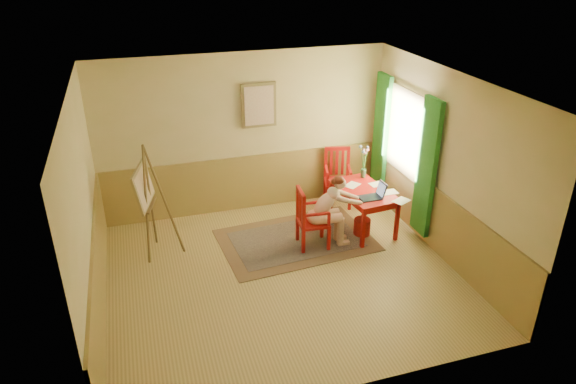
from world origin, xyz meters
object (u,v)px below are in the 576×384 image
object	(u,v)px
chair_left	(310,219)
figure	(329,208)
laptop	(374,195)
chair_back	(337,177)
easel	(146,191)
table	(363,195)

from	to	relation	value
chair_left	figure	bearing A→B (deg)	-7.25
figure	laptop	distance (m)	0.77
chair_back	easel	world-z (taller)	easel
chair_left	easel	bearing A→B (deg)	166.99
table	chair_left	world-z (taller)	chair_left
laptop	chair_back	bearing A→B (deg)	93.35
laptop	table	bearing A→B (deg)	94.33
chair_back	laptop	bearing A→B (deg)	-86.65
laptop	easel	xyz separation A→B (m)	(-3.44, 0.58, 0.29)
figure	easel	distance (m)	2.78
table	laptop	world-z (taller)	laptop
laptop	chair_left	bearing A→B (deg)	178.49
chair_back	easel	size ratio (longest dim) A/B	0.58
table	easel	size ratio (longest dim) A/B	0.70
table	chair_back	distance (m)	1.00
chair_back	figure	world-z (taller)	figure
figure	chair_left	bearing A→B (deg)	172.75
chair_left	chair_back	distance (m)	1.61
table	chair_back	bearing A→B (deg)	93.05
table	chair_back	size ratio (longest dim) A/B	1.21
chair_back	easel	bearing A→B (deg)	-167.75
chair_left	easel	world-z (taller)	easel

